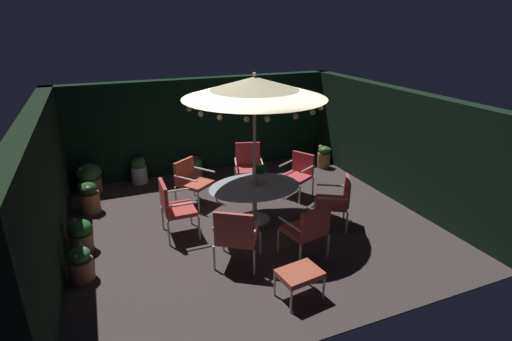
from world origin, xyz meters
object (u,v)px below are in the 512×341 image
potted_plant_left_far (324,157)px  potted_plant_front_corner (81,235)px  patio_chair_south (248,164)px  potted_plant_back_center (89,198)px  potted_plant_right_near (81,264)px  potted_plant_left_near (89,178)px  patio_dining_table (255,192)px  patio_chair_east (337,199)px  potted_plant_back_right (196,167)px  centerpiece_planter (260,171)px  patio_chair_southeast (299,172)px  potted_plant_right_far (139,170)px  patio_chair_southwest (192,179)px  patio_chair_northeast (308,228)px  ottoman_footrest (300,275)px  patio_chair_west (173,205)px  patio_umbrella (254,88)px  patio_chair_north (236,234)px

potted_plant_left_far → potted_plant_front_corner: potted_plant_left_far is taller
patio_chair_south → potted_plant_front_corner: 3.77m
potted_plant_back_center → potted_plant_right_near: (-0.15, -2.32, -0.04)m
potted_plant_left_near → potted_plant_left_far: bearing=-5.9°
patio_dining_table → potted_plant_back_center: (-2.91, 1.57, -0.28)m
patio_chair_east → potted_plant_back_right: patio_chair_east is taller
centerpiece_planter → patio_chair_southeast: centerpiece_planter is taller
potted_plant_left_near → potted_plant_right_far: potted_plant_left_near is taller
patio_chair_southwest → potted_plant_right_far: 1.79m
patio_chair_southwest → patio_chair_east: bearing=-41.6°
patio_chair_northeast → ottoman_footrest: 1.03m
potted_plant_back_right → potted_plant_left_near: potted_plant_left_near is taller
patio_chair_east → patio_chair_south: 2.39m
centerpiece_planter → potted_plant_front_corner: (-3.21, 0.00, -0.66)m
patio_chair_southeast → potted_plant_left_near: size_ratio=1.39×
potted_plant_left_far → potted_plant_right_near: potted_plant_left_far is taller
patio_dining_table → patio_chair_west: patio_chair_west is taller
patio_chair_east → patio_chair_south: bearing=111.5°
patio_chair_east → patio_umbrella: bearing=150.1°
patio_chair_west → patio_umbrella: bearing=-0.3°
patio_chair_north → patio_chair_southeast: (2.16, 2.03, -0.03)m
centerpiece_planter → potted_plant_left_near: centerpiece_planter is taller
patio_chair_southeast → patio_chair_southwest: bearing=167.8°
patio_dining_table → ottoman_footrest: size_ratio=2.75×
patio_chair_north → potted_plant_front_corner: patio_chair_north is taller
patio_umbrella → potted_plant_right_far: size_ratio=4.42×
patio_chair_north → patio_chair_south: bearing=65.2°
patio_chair_north → potted_plant_left_far: size_ratio=1.69×
patio_umbrella → patio_chair_south: size_ratio=2.67×
potted_plant_back_center → potted_plant_back_right: bearing=22.1°
patio_chair_northeast → potted_plant_back_right: (-0.81, 4.04, -0.27)m
patio_chair_north → patio_chair_south: patio_chair_south is taller
patio_umbrella → ottoman_footrest: bearing=-96.9°
potted_plant_right_far → patio_chair_north: bearing=-76.3°
potted_plant_front_corner → centerpiece_planter: bearing=-0.0°
centerpiece_planter → patio_chair_north: centerpiece_planter is taller
patio_chair_east → potted_plant_left_near: size_ratio=1.43×
centerpiece_planter → potted_plant_left_near: size_ratio=0.59×
patio_chair_east → potted_plant_left_near: 5.38m
patio_chair_southwest → ottoman_footrest: 3.61m
patio_umbrella → patio_chair_west: bearing=179.7°
patio_chair_south → patio_chair_west: size_ratio=1.01×
ottoman_footrest → potted_plant_front_corner: size_ratio=1.14×
patio_chair_northeast → patio_chair_south: patio_chair_south is taller
potted_plant_left_near → potted_plant_back_center: 1.02m
patio_chair_northeast → ottoman_footrest: patio_chair_northeast is taller
centerpiece_planter → patio_chair_northeast: centerpiece_planter is taller
potted_plant_left_far → patio_chair_southeast: bearing=-138.1°
patio_umbrella → patio_chair_south: patio_umbrella is taller
potted_plant_left_far → potted_plant_right_far: bearing=170.8°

